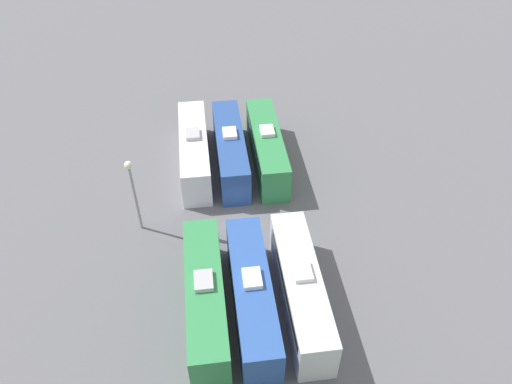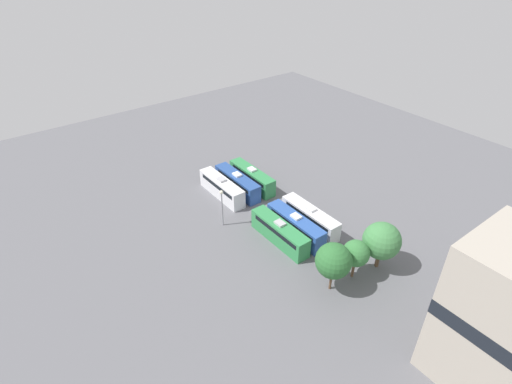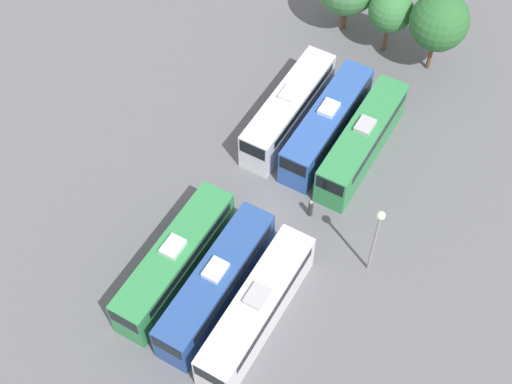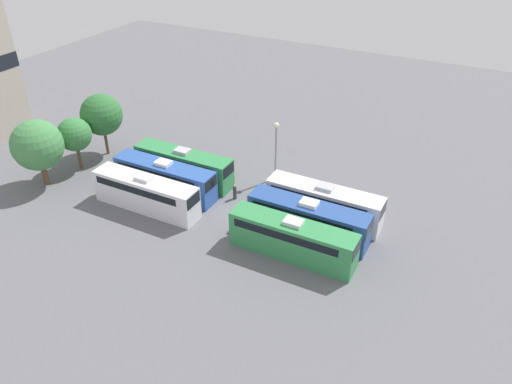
# 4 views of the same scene
# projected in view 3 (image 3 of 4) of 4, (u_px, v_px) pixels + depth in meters

# --- Properties ---
(ground_plane) EXTENTS (117.27, 117.27, 0.00)m
(ground_plane) POSITION_uv_depth(u_px,v_px,m) (273.00, 212.00, 51.97)
(ground_plane) COLOR slate
(bus_0) EXTENTS (2.47, 11.31, 3.71)m
(bus_0) POSITION_uv_depth(u_px,v_px,m) (176.00, 260.00, 47.46)
(bus_0) COLOR #338C4C
(bus_0) RESTS_ON ground_plane
(bus_1) EXTENTS (2.47, 11.31, 3.71)m
(bus_1) POSITION_uv_depth(u_px,v_px,m) (217.00, 282.00, 46.45)
(bus_1) COLOR #284C93
(bus_1) RESTS_ON ground_plane
(bus_2) EXTENTS (2.47, 11.31, 3.71)m
(bus_2) POSITION_uv_depth(u_px,v_px,m) (257.00, 308.00, 45.36)
(bus_2) COLOR silver
(bus_2) RESTS_ON ground_plane
(bus_3) EXTENTS (2.47, 11.31, 3.71)m
(bus_3) POSITION_uv_depth(u_px,v_px,m) (289.00, 108.00, 55.50)
(bus_3) COLOR silver
(bus_3) RESTS_ON ground_plane
(bus_4) EXTENTS (2.47, 11.31, 3.71)m
(bus_4) POSITION_uv_depth(u_px,v_px,m) (327.00, 123.00, 54.60)
(bus_4) COLOR #2D56A8
(bus_4) RESTS_ON ground_plane
(bus_5) EXTENTS (2.47, 11.31, 3.71)m
(bus_5) POSITION_uv_depth(u_px,v_px,m) (363.00, 140.00, 53.58)
(bus_5) COLOR #338C4C
(bus_5) RESTS_ON ground_plane
(worker_person) EXTENTS (0.36, 0.36, 1.66)m
(worker_person) POSITION_uv_depth(u_px,v_px,m) (311.00, 208.00, 51.22)
(worker_person) COLOR #333338
(worker_person) RESTS_ON ground_plane
(light_pole) EXTENTS (0.60, 0.60, 6.74)m
(light_pole) POSITION_uv_depth(u_px,v_px,m) (377.00, 231.00, 45.44)
(light_pole) COLOR gray
(light_pole) RESTS_ON ground_plane
(tree_1) EXTENTS (3.74, 3.74, 6.11)m
(tree_1) POSITION_uv_depth(u_px,v_px,m) (391.00, 10.00, 58.70)
(tree_1) COLOR brown
(tree_1) RESTS_ON ground_plane
(tree_2) EXTENTS (4.81, 4.81, 7.42)m
(tree_2) POSITION_uv_depth(u_px,v_px,m) (439.00, 22.00, 56.70)
(tree_2) COLOR brown
(tree_2) RESTS_ON ground_plane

